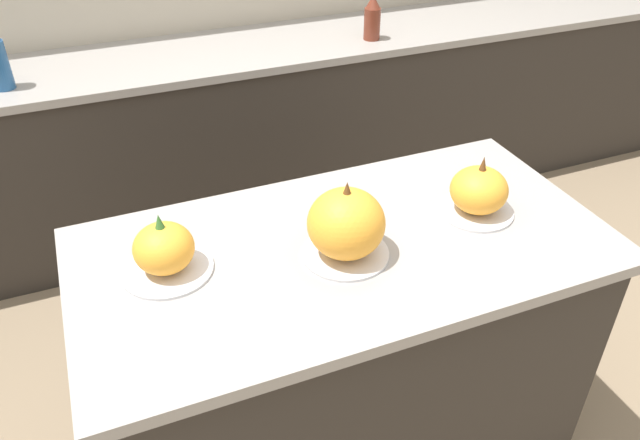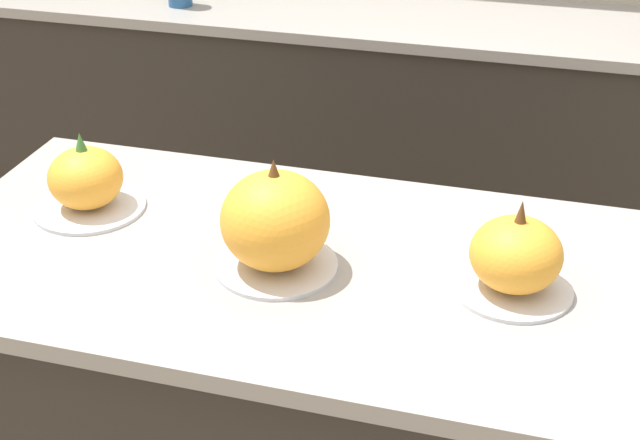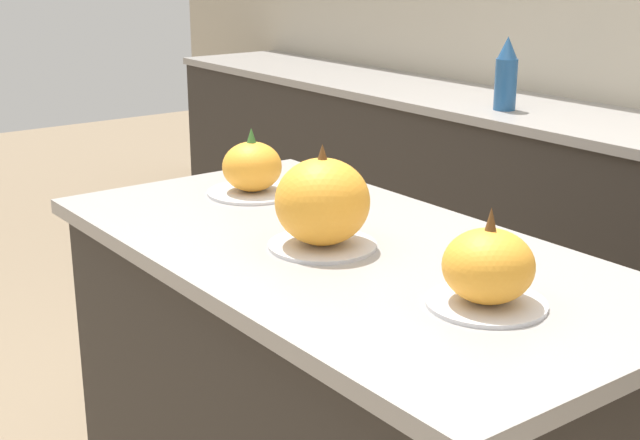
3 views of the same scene
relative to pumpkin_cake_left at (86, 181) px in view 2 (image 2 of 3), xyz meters
The scene contains 5 objects.
kitchen_island 0.68m from the pumpkin_cake_left, ahead, with size 1.43×0.73×0.89m.
back_counter 1.62m from the pumpkin_cake_left, 72.69° to the left, with size 6.00×0.60×0.90m.
pumpkin_cake_left is the anchor object (origin of this frame).
pumpkin_cake_center 0.45m from the pumpkin_cake_left, 13.85° to the right, with size 0.23×0.23×0.22m.
pumpkin_cake_right 0.87m from the pumpkin_cake_left, ahead, with size 0.21×0.21×0.18m.
Camera 2 is at (0.43, -1.35, 1.78)m, focal length 50.00 mm.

